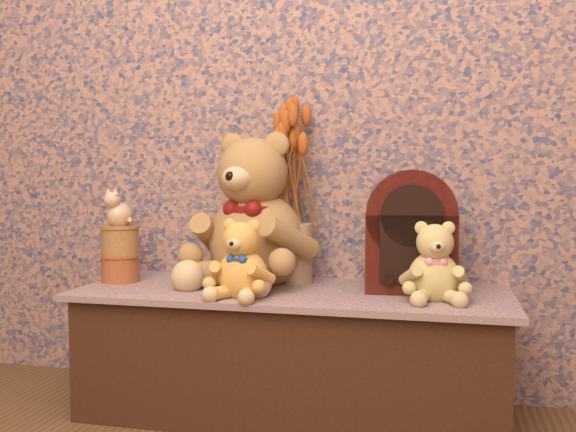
# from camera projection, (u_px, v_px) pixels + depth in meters

# --- Properties ---
(display_shelf) EXTENTS (1.38, 0.53, 0.41)m
(display_shelf) POSITION_uv_depth(u_px,v_px,m) (292.00, 352.00, 2.05)
(display_shelf) COLOR #393F75
(display_shelf) RESTS_ON ground
(teddy_large) EXTENTS (0.55, 0.61, 0.55)m
(teddy_large) POSITION_uv_depth(u_px,v_px,m) (256.00, 203.00, 2.15)
(teddy_large) COLOR olive
(teddy_large) RESTS_ON display_shelf
(teddy_medium) EXTENTS (0.23, 0.26, 0.25)m
(teddy_medium) POSITION_uv_depth(u_px,v_px,m) (242.00, 255.00, 1.91)
(teddy_medium) COLOR gold
(teddy_medium) RESTS_ON display_shelf
(teddy_small) EXTENTS (0.23, 0.26, 0.25)m
(teddy_small) POSITION_uv_depth(u_px,v_px,m) (434.00, 258.00, 1.86)
(teddy_small) COLOR tan
(teddy_small) RESTS_ON display_shelf
(cathedral_radio) EXTENTS (0.30, 0.23, 0.38)m
(cathedral_radio) POSITION_uv_depth(u_px,v_px,m) (410.00, 230.00, 2.01)
(cathedral_radio) COLOR #38100A
(cathedral_radio) RESTS_ON display_shelf
(ceramic_vase) EXTENTS (0.16, 0.16, 0.20)m
(ceramic_vase) POSITION_uv_depth(u_px,v_px,m) (295.00, 253.00, 2.17)
(ceramic_vase) COLOR tan
(ceramic_vase) RESTS_ON display_shelf
(dried_stalks) EXTENTS (0.23, 0.23, 0.39)m
(dried_stalks) POSITION_uv_depth(u_px,v_px,m) (295.00, 166.00, 2.16)
(dried_stalks) COLOR #B14E1C
(dried_stalks) RESTS_ON ceramic_vase
(biscuit_tin_lower) EXTENTS (0.16, 0.16, 0.09)m
(biscuit_tin_lower) POSITION_uv_depth(u_px,v_px,m) (120.00, 268.00, 2.18)
(biscuit_tin_lower) COLOR #B67835
(biscuit_tin_lower) RESTS_ON display_shelf
(biscuit_tin_upper) EXTENTS (0.16, 0.16, 0.10)m
(biscuit_tin_upper) POSITION_uv_depth(u_px,v_px,m) (120.00, 241.00, 2.18)
(biscuit_tin_upper) COLOR tan
(biscuit_tin_upper) RESTS_ON biscuit_tin_lower
(cat_figurine) EXTENTS (0.13, 0.13, 0.13)m
(cat_figurine) POSITION_uv_depth(u_px,v_px,m) (119.00, 207.00, 2.17)
(cat_figurine) COLOR silver
(cat_figurine) RESTS_ON biscuit_tin_upper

